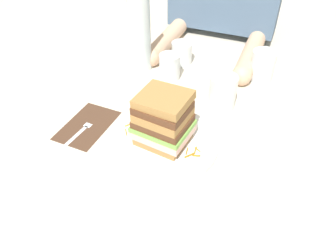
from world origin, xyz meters
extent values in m
plane|color=beige|center=(0.00, 0.00, 0.00)|extent=(3.00, 3.00, 0.00)
cylinder|color=white|center=(0.00, 0.01, 0.01)|extent=(0.27, 0.27, 0.01)
cube|color=#A87A42|center=(0.00, 0.01, 0.02)|extent=(0.12, 0.11, 0.02)
cube|color=beige|center=(0.00, 0.01, 0.04)|extent=(0.14, 0.12, 0.02)
cube|color=#7AB74C|center=(0.00, 0.01, 0.06)|extent=(0.14, 0.12, 0.01)
cube|color=#56331E|center=(0.00, 0.01, 0.07)|extent=(0.13, 0.11, 0.02)
cube|color=#A87A42|center=(0.00, 0.01, 0.09)|extent=(0.12, 0.11, 0.02)
cube|color=#56331E|center=(0.00, 0.01, 0.11)|extent=(0.12, 0.11, 0.02)
cube|color=#A87A42|center=(0.00, 0.01, 0.13)|extent=(0.12, 0.11, 0.03)
cylinder|color=orange|center=(-0.07, 0.02, 0.02)|extent=(0.00, 0.03, 0.00)
cylinder|color=orange|center=(-0.10, 0.00, 0.02)|extent=(0.02, 0.02, 0.00)
cylinder|color=orange|center=(-0.06, 0.02, 0.02)|extent=(0.03, 0.02, 0.00)
cylinder|color=orange|center=(-0.07, 0.02, 0.02)|extent=(0.02, 0.02, 0.00)
cylinder|color=orange|center=(-0.10, 0.03, 0.02)|extent=(0.01, 0.02, 0.00)
cylinder|color=orange|center=(0.07, -0.01, 0.02)|extent=(0.01, 0.02, 0.00)
cylinder|color=orange|center=(0.09, 0.01, 0.02)|extent=(0.02, 0.01, 0.00)
cylinder|color=orange|center=(0.08, -0.02, 0.02)|extent=(0.02, 0.02, 0.00)
cylinder|color=orange|center=(0.09, -0.01, 0.02)|extent=(0.02, 0.01, 0.00)
cylinder|color=orange|center=(0.08, 0.01, 0.02)|extent=(0.01, 0.02, 0.00)
cube|color=#4C3323|center=(-0.21, 0.00, 0.00)|extent=(0.11, 0.17, 0.00)
cube|color=silver|center=(-0.22, -0.06, 0.00)|extent=(0.02, 0.11, 0.00)
cube|color=silver|center=(-0.21, 0.00, 0.00)|extent=(0.02, 0.02, 0.00)
cylinder|color=silver|center=(-0.20, 0.03, 0.00)|extent=(0.01, 0.04, 0.00)
cylinder|color=silver|center=(-0.20, 0.03, 0.00)|extent=(0.01, 0.04, 0.00)
cylinder|color=silver|center=(-0.21, 0.03, 0.00)|extent=(0.01, 0.04, 0.00)
cylinder|color=silver|center=(-0.22, 0.03, 0.00)|extent=(0.01, 0.04, 0.00)
cube|color=silver|center=(0.16, -0.02, 0.00)|extent=(0.02, 0.10, 0.00)
cube|color=silver|center=(0.15, 0.08, 0.00)|extent=(0.02, 0.11, 0.00)
cylinder|color=white|center=(0.09, 0.21, 0.05)|extent=(0.08, 0.08, 0.10)
cylinder|color=orange|center=(0.09, 0.21, 0.04)|extent=(0.07, 0.07, 0.07)
cylinder|color=silver|center=(-0.21, 0.32, 0.13)|extent=(0.07, 0.07, 0.26)
cylinder|color=silver|center=(-0.10, 0.29, 0.04)|extent=(0.06, 0.06, 0.08)
cylinder|color=silver|center=(0.17, 0.40, 0.05)|extent=(0.07, 0.07, 0.09)
cylinder|color=silver|center=(-0.10, 0.40, 0.04)|extent=(0.07, 0.07, 0.07)
cylinder|color=#DBAD89|center=(-0.18, 0.48, 0.03)|extent=(0.06, 0.27, 0.06)
cylinder|color=#DBAD89|center=(0.12, 0.48, 0.03)|extent=(0.06, 0.27, 0.06)
sphere|color=#DBAD89|center=(-0.18, 0.35, 0.03)|extent=(0.06, 0.06, 0.06)
sphere|color=#DBAD89|center=(0.12, 0.35, 0.03)|extent=(0.06, 0.06, 0.06)
camera|label=1|loc=(0.22, -0.50, 0.54)|focal=33.73mm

